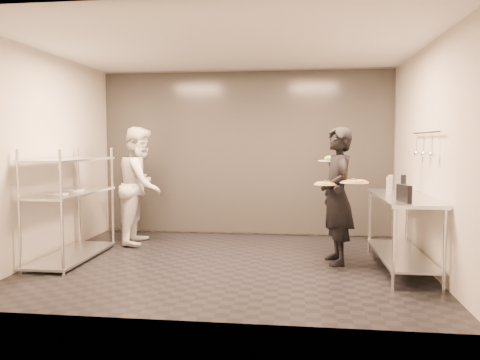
# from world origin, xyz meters

# --- Properties ---
(room_shell) EXTENTS (5.00, 4.00, 2.80)m
(room_shell) POSITION_xyz_m (0.00, 1.18, 1.40)
(room_shell) COLOR black
(room_shell) RESTS_ON ground
(pass_rack) EXTENTS (0.60, 1.60, 1.50)m
(pass_rack) POSITION_xyz_m (-2.15, -0.00, 0.77)
(pass_rack) COLOR silver
(pass_rack) RESTS_ON ground
(prep_counter) EXTENTS (0.60, 1.80, 0.92)m
(prep_counter) POSITION_xyz_m (2.18, 0.00, 0.63)
(prep_counter) COLOR silver
(prep_counter) RESTS_ON ground
(utensil_rail) EXTENTS (0.07, 1.20, 0.31)m
(utensil_rail) POSITION_xyz_m (2.43, -0.00, 1.55)
(utensil_rail) COLOR silver
(utensil_rail) RESTS_ON room_shell
(waiter) EXTENTS (0.54, 0.72, 1.78)m
(waiter) POSITION_xyz_m (1.40, 0.19, 0.89)
(waiter) COLOR black
(waiter) RESTS_ON ground
(chef) EXTENTS (0.75, 0.93, 1.82)m
(chef) POSITION_xyz_m (-1.55, 1.09, 0.91)
(chef) COLOR silver
(chef) RESTS_ON ground
(pizza_plate_near) EXTENTS (0.28, 0.28, 0.05)m
(pizza_plate_near) POSITION_xyz_m (1.24, 0.01, 1.06)
(pizza_plate_near) COLOR white
(pizza_plate_near) RESTS_ON waiter
(pizza_plate_far) EXTENTS (0.36, 0.36, 0.05)m
(pizza_plate_far) POSITION_xyz_m (1.58, -0.06, 1.10)
(pizza_plate_far) COLOR white
(pizza_plate_far) RESTS_ON waiter
(salad_plate) EXTENTS (0.30, 0.30, 0.07)m
(salad_plate) POSITION_xyz_m (1.32, 0.53, 1.35)
(salad_plate) COLOR white
(salad_plate) RESTS_ON waiter
(pos_monitor) EXTENTS (0.12, 0.27, 0.19)m
(pos_monitor) POSITION_xyz_m (2.06, -0.62, 1.02)
(pos_monitor) COLOR black
(pos_monitor) RESTS_ON prep_counter
(bottle_green) EXTENTS (0.06, 0.06, 0.23)m
(bottle_green) POSITION_xyz_m (2.04, 0.15, 1.03)
(bottle_green) COLOR #94A193
(bottle_green) RESTS_ON prep_counter
(bottle_clear) EXTENTS (0.06, 0.06, 0.21)m
(bottle_clear) POSITION_xyz_m (2.19, 0.80, 1.02)
(bottle_clear) COLOR #94A193
(bottle_clear) RESTS_ON prep_counter
(bottle_dark) EXTENTS (0.07, 0.07, 0.23)m
(bottle_dark) POSITION_xyz_m (2.28, 0.41, 1.04)
(bottle_dark) COLOR black
(bottle_dark) RESTS_ON prep_counter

